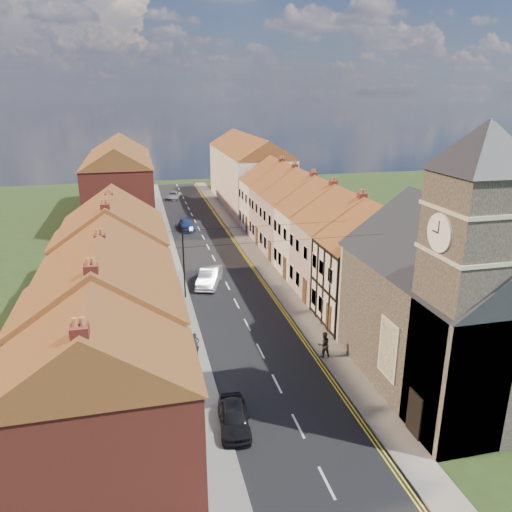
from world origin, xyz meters
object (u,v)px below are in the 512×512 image
Objects in this scene: car_near at (234,417)px; church at (459,293)px; lamppost at (185,258)px; car_far at (187,225)px; car_distant at (174,195)px; pedestrian_left at (195,345)px; pedestrian_right at (324,344)px; car_mid at (209,277)px.

church is at bearing 8.19° from car_near.
lamppost is 22.28m from car_far.
church is 13.63m from car_near.
car_distant is at bearing 86.77° from car_far.
pedestrian_left is 8.18m from pedestrian_right.
pedestrian_right is at bearing -23.50° from pedestrian_left.
pedestrian_left is at bearing -92.45° from lamppost.
pedestrian_right reaches higher than car_far.
lamppost reaches higher than car_mid.
car_far is 1.02× the size of car_distant.
car_mid is 1.13× the size of car_far.
car_far is (1.70, 39.33, -0.03)m from car_near.
lamppost is at bearing 97.07° from car_near.
pedestrian_right reaches higher than car_distant.
church is at bearing -64.05° from car_distant.
car_mid reaches higher than car_near.
pedestrian_left is at bearing 102.83° from car_near.
pedestrian_right is (5.20, -14.40, 0.20)m from car_mid.
car_mid is 12.69m from pedestrian_left.
car_mid is at bearing 119.42° from church.
pedestrian_right reaches higher than car_near.
pedestrian_left is 0.93× the size of pedestrian_right.
car_near reaches higher than car_far.
car_near is at bearing -91.53° from pedestrian_left.
church reaches higher than lamppost.
church is 22.69m from car_mid.
pedestrian_left is (-2.73, -12.39, 0.14)m from car_mid.
church reaches higher than car_far.
pedestrian_left reaches higher than car_near.
pedestrian_left is (-2.73, -31.77, 0.31)m from car_far.
car_near is (-12.56, -0.69, -5.24)m from church.
lamppost is at bearing 128.30° from church.
car_far is 34.18m from pedestrian_right.
car_far is at bearing 105.70° from church.
car_near is 58.91m from car_distant.
car_distant is 2.39× the size of pedestrian_right.
pedestrian_left is (-13.59, 6.87, -4.97)m from church.
church is 2.53× the size of lamppost.
car_distant is at bearing 86.92° from lamppost.
car_distant is 2.58× the size of pedestrian_left.
car_distant is (2.23, 41.52, -2.97)m from lamppost.
pedestrian_left is at bearing -98.38° from car_far.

